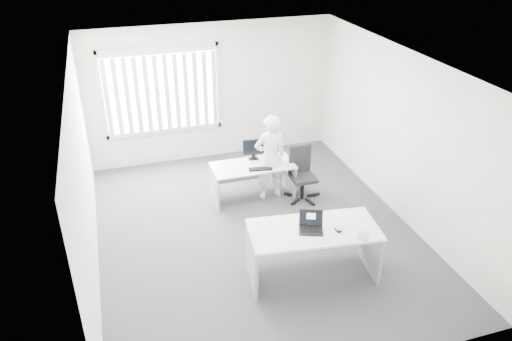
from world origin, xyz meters
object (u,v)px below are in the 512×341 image
object	(u,v)px
person	(270,157)
monitor	(253,149)
desk_near	(313,242)
laptop	(311,224)
office_chair	(302,183)
desk_far	(253,174)

from	to	relation	value
person	monitor	distance (m)	0.37
desk_near	laptop	xyz separation A→B (m)	(-0.07, -0.05, 0.35)
office_chair	person	world-z (taller)	person
desk_far	laptop	world-z (taller)	laptop
office_chair	monitor	xyz separation A→B (m)	(-0.77, 0.49, 0.55)
desk_far	laptop	bearing A→B (deg)	-87.94
desk_near	laptop	distance (m)	0.36
person	monitor	world-z (taller)	person
office_chair	laptop	size ratio (longest dim) A/B	3.03
office_chair	monitor	bearing A→B (deg)	148.10
office_chair	monitor	distance (m)	1.06
office_chair	desk_far	bearing A→B (deg)	163.23
person	laptop	distance (m)	2.34
laptop	desk_near	bearing A→B (deg)	56.12
person	monitor	size ratio (longest dim) A/B	4.14
desk_far	office_chair	xyz separation A→B (m)	(0.85, -0.27, -0.17)
desk_far	monitor	world-z (taller)	monitor
desk_near	laptop	world-z (taller)	laptop
monitor	desk_near	bearing A→B (deg)	-83.67
desk_near	desk_far	size ratio (longest dim) A/B	1.28
desk_far	person	bearing A→B (deg)	-13.87
desk_near	desk_far	bearing A→B (deg)	100.84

